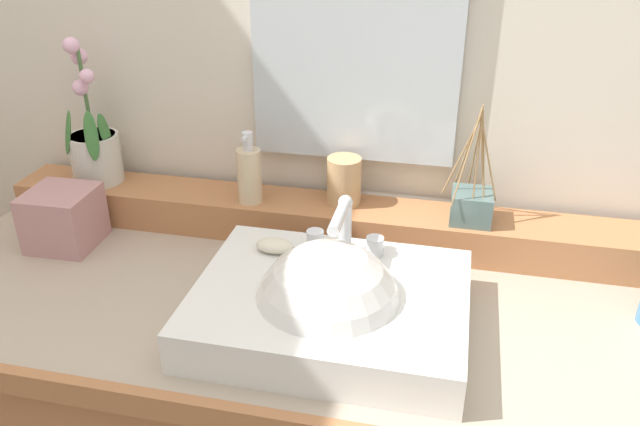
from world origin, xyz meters
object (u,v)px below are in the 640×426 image
object	(u,v)px
sink_basin	(329,310)
potted_plant	(94,147)
soap_bar	(275,246)
tissue_box	(63,218)
tumbler_cup	(344,181)
soap_dispenser	(249,174)
reed_diffuser	(471,205)

from	to	relation	value
sink_basin	potted_plant	size ratio (longest dim) A/B	1.42
sink_basin	soap_bar	xyz separation A→B (m)	(-0.12, 0.11, 0.05)
potted_plant	tissue_box	bearing A→B (deg)	-90.27
potted_plant	tumbler_cup	size ratio (longest dim) A/B	3.19
soap_dispenser	tumbler_cup	xyz separation A→B (m)	(0.19, 0.04, -0.01)
soap_bar	tumbler_cup	size ratio (longest dim) A/B	0.70
potted_plant	tissue_box	xyz separation A→B (m)	(-0.00, -0.15, -0.10)
sink_basin	soap_dispenser	size ratio (longest dim) A/B	2.97
sink_basin	tissue_box	bearing A→B (deg)	164.52
soap_bar	tissue_box	bearing A→B (deg)	173.05
sink_basin	tumbler_cup	size ratio (longest dim) A/B	4.54
sink_basin	soap_dispenser	bearing A→B (deg)	128.53
reed_diffuser	tissue_box	xyz separation A→B (m)	(-0.81, -0.14, -0.05)
reed_diffuser	tissue_box	size ratio (longest dim) A/B	1.82
tumbler_cup	soap_bar	bearing A→B (deg)	-111.59
sink_basin	tissue_box	distance (m)	0.62
soap_bar	potted_plant	bearing A→B (deg)	156.25
sink_basin	potted_plant	distance (m)	0.68
tumbler_cup	tissue_box	xyz separation A→B (m)	(-0.56, -0.16, -0.07)
soap_dispenser	tumbler_cup	bearing A→B (deg)	10.63
soap_dispenser	sink_basin	bearing A→B (deg)	-51.47
sink_basin	reed_diffuser	bearing A→B (deg)	53.81
potted_plant	soap_dispenser	size ratio (longest dim) A/B	2.09
soap_dispenser	tissue_box	world-z (taller)	soap_dispenser
soap_bar	reed_diffuser	xyz separation A→B (m)	(0.34, 0.19, 0.03)
sink_basin	soap_bar	size ratio (longest dim) A/B	6.46
tissue_box	potted_plant	bearing A→B (deg)	89.73
sink_basin	reed_diffuser	world-z (taller)	reed_diffuser
soap_dispenser	reed_diffuser	world-z (taller)	reed_diffuser
potted_plant	soap_dispenser	distance (m)	0.36
reed_diffuser	tissue_box	bearing A→B (deg)	-170.46
soap_bar	reed_diffuser	bearing A→B (deg)	29.38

